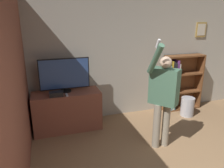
{
  "coord_description": "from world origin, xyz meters",
  "views": [
    {
      "loc": [
        -1.86,
        -1.43,
        2.26
      ],
      "look_at": [
        -0.75,
        2.08,
        1.09
      ],
      "focal_mm": 35.0,
      "sensor_mm": 36.0,
      "label": 1
    }
  ],
  "objects_px": {
    "bookshelf": "(178,83)",
    "television": "(65,75)",
    "person": "(164,94)",
    "waste_bin": "(187,107)",
    "game_console": "(56,94)"
  },
  "relations": [
    {
      "from": "bookshelf",
      "to": "television",
      "type": "bearing_deg",
      "value": -177.24
    },
    {
      "from": "television",
      "to": "game_console",
      "type": "height_order",
      "value": "television"
    },
    {
      "from": "television",
      "to": "waste_bin",
      "type": "xyz_separation_m",
      "value": [
        2.74,
        -0.28,
        -0.92
      ]
    },
    {
      "from": "television",
      "to": "game_console",
      "type": "distance_m",
      "value": 0.42
    },
    {
      "from": "person",
      "to": "waste_bin",
      "type": "relative_size",
      "value": 4.38
    },
    {
      "from": "game_console",
      "to": "waste_bin",
      "type": "relative_size",
      "value": 0.58
    },
    {
      "from": "bookshelf",
      "to": "game_console",
      "type": "bearing_deg",
      "value": -173.47
    },
    {
      "from": "television",
      "to": "waste_bin",
      "type": "distance_m",
      "value": 2.9
    },
    {
      "from": "waste_bin",
      "to": "person",
      "type": "bearing_deg",
      "value": -142.92
    },
    {
      "from": "game_console",
      "to": "person",
      "type": "height_order",
      "value": "person"
    },
    {
      "from": "television",
      "to": "waste_bin",
      "type": "relative_size",
      "value": 2.22
    },
    {
      "from": "television",
      "to": "bookshelf",
      "type": "bearing_deg",
      "value": 2.76
    },
    {
      "from": "person",
      "to": "waste_bin",
      "type": "bearing_deg",
      "value": 88.1
    },
    {
      "from": "game_console",
      "to": "person",
      "type": "xyz_separation_m",
      "value": [
        1.7,
        -1.01,
        0.16
      ]
    },
    {
      "from": "television",
      "to": "person",
      "type": "relative_size",
      "value": 0.51
    }
  ]
}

